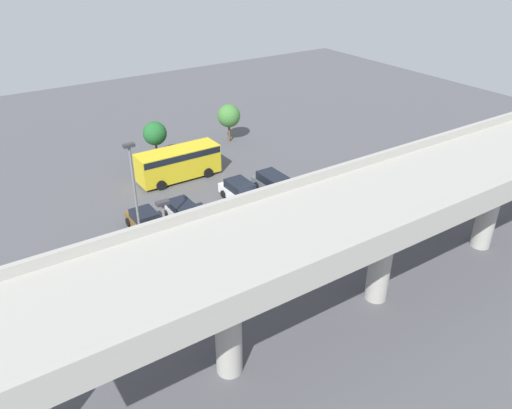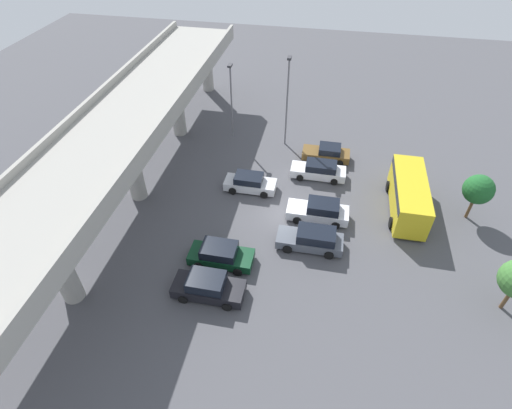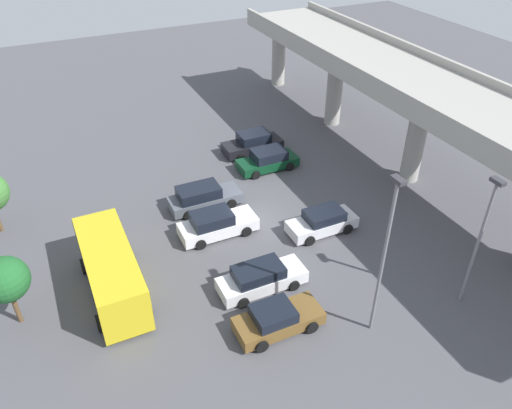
# 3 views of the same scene
# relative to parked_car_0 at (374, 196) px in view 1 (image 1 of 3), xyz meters

# --- Properties ---
(ground_plane) EXTENTS (93.26, 93.26, 0.00)m
(ground_plane) POSITION_rel_parked_car_0_xyz_m (8.58, -3.95, -0.77)
(ground_plane) COLOR #4C4C51
(highway_overpass) EXTENTS (43.26, 6.89, 7.90)m
(highway_overpass) POSITION_rel_parked_car_0_xyz_m (8.58, 8.63, 5.51)
(highway_overpass) COLOR #9E9B93
(highway_overpass) RESTS_ON ground_plane
(parked_car_0) EXTENTS (2.16, 4.73, 1.67)m
(parked_car_0) POSITION_rel_parked_car_0_xyz_m (0.00, 0.00, 0.00)
(parked_car_0) COLOR black
(parked_car_0) RESTS_ON ground_plane
(parked_car_1) EXTENTS (2.16, 4.55, 1.55)m
(parked_car_1) POSITION_rel_parked_car_0_xyz_m (2.88, -0.08, -0.04)
(parked_car_1) COLOR #0C381E
(parked_car_1) RESTS_ON ground_plane
(parked_car_2) EXTENTS (2.11, 4.85, 1.62)m
(parked_car_2) POSITION_rel_parked_car_0_xyz_m (5.60, -6.26, 0.00)
(parked_car_2) COLOR #515660
(parked_car_2) RESTS_ON ground_plane
(parked_car_3) EXTENTS (2.10, 4.85, 1.67)m
(parked_car_3) POSITION_rel_parked_car_0_xyz_m (8.78, -6.55, 0.00)
(parked_car_3) COLOR silver
(parked_car_3) RESTS_ON ground_plane
(parked_car_4) EXTENTS (2.00, 4.42, 1.50)m
(parked_car_4) POSITION_rel_parked_car_0_xyz_m (11.30, -0.43, -0.05)
(parked_car_4) COLOR silver
(parked_car_4) RESTS_ON ground_plane
(parked_car_5) EXTENTS (1.99, 4.86, 1.53)m
(parked_car_5) POSITION_rel_parked_car_0_xyz_m (14.27, -6.12, -0.04)
(parked_car_5) COLOR silver
(parked_car_5) RESTS_ON ground_plane
(parked_car_6) EXTENTS (2.08, 4.43, 1.46)m
(parked_car_6) POSITION_rel_parked_car_0_xyz_m (17.21, -6.64, -0.09)
(parked_car_6) COLOR brown
(parked_car_6) RESTS_ON ground_plane
(shuttle_bus) EXTENTS (7.49, 2.74, 2.83)m
(shuttle_bus) POSITION_rel_parked_car_0_xyz_m (11.19, -13.40, 0.91)
(shuttle_bus) COLOR gold
(shuttle_bus) RESTS_ON ground_plane
(lamp_post_near_aisle) EXTENTS (0.70, 0.35, 8.81)m
(lamp_post_near_aisle) POSITION_rel_parked_car_0_xyz_m (19.16, -2.38, 4.34)
(lamp_post_near_aisle) COLOR slate
(lamp_post_near_aisle) RESTS_ON ground_plane
(lamp_post_mid_lot) EXTENTS (0.70, 0.35, 7.54)m
(lamp_post_mid_lot) POSITION_rel_parked_car_0_xyz_m (19.59, 3.10, 3.68)
(lamp_post_mid_lot) COLOR slate
(lamp_post_mid_lot) RESTS_ON ground_plane
(tree_front_left) EXTENTS (2.41, 2.41, 4.06)m
(tree_front_left) POSITION_rel_parked_car_0_xyz_m (2.64, -18.77, 2.07)
(tree_front_left) COLOR brown
(tree_front_left) RESTS_ON ground_plane
(tree_front_centre) EXTENTS (2.29, 2.29, 4.00)m
(tree_front_centre) POSITION_rel_parked_car_0_xyz_m (11.23, -18.21, 2.07)
(tree_front_centre) COLOR brown
(tree_front_centre) RESTS_ON ground_plane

